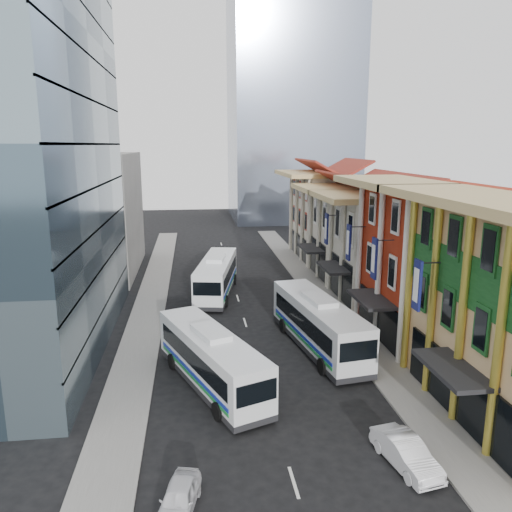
{
  "coord_description": "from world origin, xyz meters",
  "views": [
    {
      "loc": [
        -4.2,
        -18.44,
        14.95
      ],
      "look_at": [
        0.94,
        21.96,
        5.85
      ],
      "focal_mm": 35.0,
      "sensor_mm": 36.0,
      "label": 1
    }
  ],
  "objects": [
    {
      "name": "ground",
      "position": [
        0.0,
        0.0,
        0.0
      ],
      "size": [
        200.0,
        200.0,
        0.0
      ],
      "primitive_type": "plane",
      "color": "black",
      "rests_on": "ground"
    },
    {
      "name": "sidewalk_right",
      "position": [
        8.5,
        22.0,
        0.07
      ],
      "size": [
        3.0,
        90.0,
        0.15
      ],
      "primitive_type": "cube",
      "color": "slate",
      "rests_on": "ground"
    },
    {
      "name": "sidewalk_left",
      "position": [
        -8.5,
        22.0,
        0.07
      ],
      "size": [
        3.0,
        90.0,
        0.15
      ],
      "primitive_type": "cube",
      "color": "slate",
      "rests_on": "ground"
    },
    {
      "name": "shophouse_red",
      "position": [
        14.0,
        17.0,
        6.0
      ],
      "size": [
        8.0,
        10.0,
        12.0
      ],
      "primitive_type": "cube",
      "color": "#9C2711",
      "rests_on": "ground"
    },
    {
      "name": "shophouse_cream_near",
      "position": [
        14.0,
        26.5,
        5.0
      ],
      "size": [
        8.0,
        9.0,
        10.0
      ],
      "primitive_type": "cube",
      "color": "beige",
      "rests_on": "ground"
    },
    {
      "name": "shophouse_cream_mid",
      "position": [
        14.0,
        35.5,
        5.0
      ],
      "size": [
        8.0,
        9.0,
        10.0
      ],
      "primitive_type": "cube",
      "color": "beige",
      "rests_on": "ground"
    },
    {
      "name": "shophouse_cream_far",
      "position": [
        14.0,
        46.0,
        5.5
      ],
      "size": [
        8.0,
        12.0,
        11.0
      ],
      "primitive_type": "cube",
      "color": "beige",
      "rests_on": "ground"
    },
    {
      "name": "office_tower",
      "position": [
        -17.0,
        19.0,
        15.0
      ],
      "size": [
        12.0,
        26.0,
        30.0
      ],
      "primitive_type": "cube",
      "color": "#3B505E",
      "rests_on": "ground"
    },
    {
      "name": "office_block_far",
      "position": [
        -16.0,
        42.0,
        7.0
      ],
      "size": [
        10.0,
        18.0,
        14.0
      ],
      "primitive_type": "cube",
      "color": "gray",
      "rests_on": "ground"
    },
    {
      "name": "bus_left_near",
      "position": [
        -3.32,
        10.76,
        1.91
      ],
      "size": [
        6.97,
        12.08,
        3.81
      ],
      "primitive_type": null,
      "rotation": [
        0.0,
        0.0,
        0.38
      ],
      "color": "silver",
      "rests_on": "ground"
    },
    {
      "name": "bus_left_far",
      "position": [
        -2.0,
        30.64,
        2.01
      ],
      "size": [
        5.19,
        12.85,
        4.02
      ],
      "primitive_type": null,
      "rotation": [
        0.0,
        0.0,
        -0.19
      ],
      "color": "white",
      "rests_on": "ground"
    },
    {
      "name": "bus_right",
      "position": [
        4.83,
        15.74,
        2.04
      ],
      "size": [
        4.88,
        13.01,
        4.08
      ],
      "primitive_type": null,
      "rotation": [
        0.0,
        0.0,
        0.15
      ],
      "color": "silver",
      "rests_on": "ground"
    },
    {
      "name": "sedan_left",
      "position": [
        -5.11,
        -0.18,
        0.6
      ],
      "size": [
        2.18,
        3.74,
        1.19
      ],
      "primitive_type": "imported",
      "rotation": [
        0.0,
        0.0,
        -0.23
      ],
      "color": "silver",
      "rests_on": "ground"
    },
    {
      "name": "sedan_right",
      "position": [
        5.5,
        1.49,
        0.7
      ],
      "size": [
        2.26,
        4.44,
        1.4
      ],
      "primitive_type": "imported",
      "rotation": [
        0.0,
        0.0,
        0.19
      ],
      "color": "silver",
      "rests_on": "ground"
    }
  ]
}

